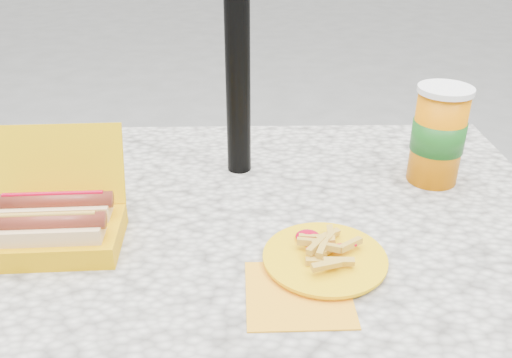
{
  "coord_description": "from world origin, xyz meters",
  "views": [
    {
      "loc": [
        0.01,
        -0.89,
        1.28
      ],
      "look_at": [
        0.03,
        0.02,
        0.8
      ],
      "focal_mm": 38.0,
      "sensor_mm": 36.0,
      "label": 1
    }
  ],
  "objects_px": {
    "soda_cup": "(438,135)",
    "hotdog_box": "(53,224)",
    "umbrella_pole": "(237,1)",
    "fries_plate": "(322,259)"
  },
  "relations": [
    {
      "from": "soda_cup",
      "to": "hotdog_box",
      "type": "bearing_deg",
      "value": -162.96
    },
    {
      "from": "fries_plate",
      "to": "soda_cup",
      "type": "relative_size",
      "value": 1.27
    },
    {
      "from": "hotdog_box",
      "to": "fries_plate",
      "type": "height_order",
      "value": "hotdog_box"
    },
    {
      "from": "hotdog_box",
      "to": "soda_cup",
      "type": "xyz_separation_m",
      "value": [
        0.71,
        0.22,
        0.06
      ]
    },
    {
      "from": "umbrella_pole",
      "to": "soda_cup",
      "type": "bearing_deg",
      "value": -8.56
    },
    {
      "from": "hotdog_box",
      "to": "soda_cup",
      "type": "relative_size",
      "value": 1.14
    },
    {
      "from": "hotdog_box",
      "to": "soda_cup",
      "type": "distance_m",
      "value": 0.74
    },
    {
      "from": "fries_plate",
      "to": "soda_cup",
      "type": "xyz_separation_m",
      "value": [
        0.26,
        0.28,
        0.09
      ]
    },
    {
      "from": "fries_plate",
      "to": "umbrella_pole",
      "type": "bearing_deg",
      "value": 111.32
    },
    {
      "from": "umbrella_pole",
      "to": "fries_plate",
      "type": "bearing_deg",
      "value": -68.68
    }
  ]
}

